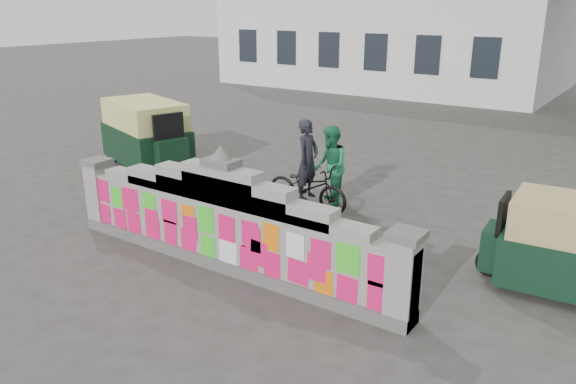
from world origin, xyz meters
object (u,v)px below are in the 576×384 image
at_px(cyclist_bike, 307,187).
at_px(cyclist_rider, 307,172).
at_px(rickshaw_left, 147,133).
at_px(pedestrian, 330,166).

xyz_separation_m(cyclist_bike, cyclist_rider, (0.00, 0.00, 0.33)).
xyz_separation_m(cyclist_rider, rickshaw_left, (-5.11, 0.37, 0.07)).
distance_m(cyclist_bike, pedestrian, 0.68).
relative_size(cyclist_bike, rickshaw_left, 0.58).
bearing_deg(rickshaw_left, cyclist_bike, 14.32).
distance_m(cyclist_rider, pedestrian, 0.58).
bearing_deg(cyclist_rider, cyclist_bike, -0.00).
height_order(pedestrian, rickshaw_left, rickshaw_left).
relative_size(pedestrian, rickshaw_left, 0.53).
bearing_deg(cyclist_bike, rickshaw_left, 84.55).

